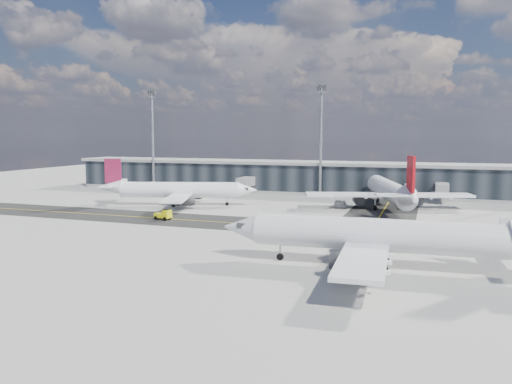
{
  "coord_description": "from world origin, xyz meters",
  "views": [
    {
      "loc": [
        27.28,
        -80.47,
        16.39
      ],
      "look_at": [
        -5.15,
        11.77,
        5.0
      ],
      "focal_mm": 35.0,
      "sensor_mm": 36.0,
      "label": 1
    }
  ],
  "objects_px": {
    "baggage_tug": "(164,215)",
    "service_van": "(340,203)",
    "airliner_af": "(177,190)",
    "airliner_near": "(382,236)",
    "airliner_redtail": "(390,191)"
  },
  "relations": [
    {
      "from": "airliner_redtail",
      "to": "service_van",
      "type": "xyz_separation_m",
      "value": [
        -10.81,
        1.05,
        -3.32
      ]
    },
    {
      "from": "airliner_af",
      "to": "airliner_redtail",
      "type": "relative_size",
      "value": 0.86
    },
    {
      "from": "airliner_near",
      "to": "service_van",
      "type": "distance_m",
      "value": 51.47
    },
    {
      "from": "baggage_tug",
      "to": "service_van",
      "type": "relative_size",
      "value": 0.61
    },
    {
      "from": "airliner_af",
      "to": "airliner_near",
      "type": "bearing_deg",
      "value": 33.96
    },
    {
      "from": "airliner_af",
      "to": "baggage_tug",
      "type": "relative_size",
      "value": 10.08
    },
    {
      "from": "airliner_near",
      "to": "service_van",
      "type": "xyz_separation_m",
      "value": [
        -13.58,
        49.55,
        -3.18
      ]
    },
    {
      "from": "airliner_redtail",
      "to": "airliner_near",
      "type": "bearing_deg",
      "value": -102.84
    },
    {
      "from": "airliner_near",
      "to": "service_van",
      "type": "height_order",
      "value": "airliner_near"
    },
    {
      "from": "baggage_tug",
      "to": "service_van",
      "type": "height_order",
      "value": "baggage_tug"
    },
    {
      "from": "airliner_af",
      "to": "baggage_tug",
      "type": "distance_m",
      "value": 19.87
    },
    {
      "from": "airliner_redtail",
      "to": "airliner_near",
      "type": "distance_m",
      "value": 48.57
    },
    {
      "from": "airliner_near",
      "to": "baggage_tug",
      "type": "bearing_deg",
      "value": 60.25
    },
    {
      "from": "airliner_redtail",
      "to": "baggage_tug",
      "type": "height_order",
      "value": "airliner_redtail"
    },
    {
      "from": "service_van",
      "to": "baggage_tug",
      "type": "bearing_deg",
      "value": -143.47
    }
  ]
}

